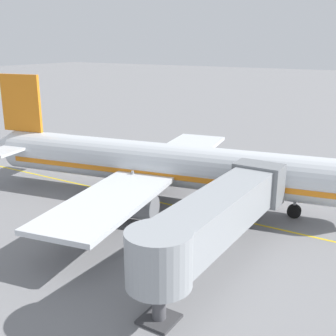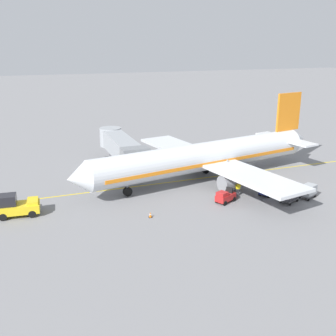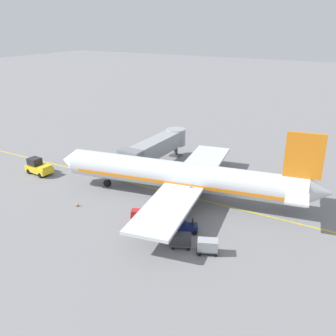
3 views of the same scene
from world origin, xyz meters
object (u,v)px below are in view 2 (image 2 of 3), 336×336
(ground_crew_wing_walker, at_px, (238,188))
(parked_airliner, at_px, (206,157))
(baggage_tug_lead, at_px, (268,189))
(baggage_tug_trailing, at_px, (225,197))
(jet_bridge, at_px, (121,147))
(baggage_cart_front, at_px, (290,195))
(baggage_cart_second_in_train, at_px, (308,190))
(pushback_tractor, at_px, (16,206))
(safety_cone_nose_left, at_px, (150,215))

(ground_crew_wing_walker, bearing_deg, parked_airliner, 9.16)
(baggage_tug_lead, distance_m, baggage_tug_trailing, 5.92)
(jet_bridge, relative_size, baggage_cart_front, 5.55)
(baggage_tug_lead, distance_m, baggage_cart_second_in_train, 4.63)
(jet_bridge, height_order, pushback_tractor, jet_bridge)
(pushback_tractor, distance_m, safety_cone_nose_left, 14.17)
(parked_airliner, height_order, baggage_cart_second_in_train, parked_airliner)
(parked_airliner, height_order, jet_bridge, parked_airliner)
(baggage_tug_lead, bearing_deg, baggage_cart_second_in_train, -123.29)
(baggage_cart_front, bearing_deg, safety_cone_nose_left, 83.95)
(jet_bridge, distance_m, baggage_tug_lead, 21.29)
(baggage_cart_second_in_train, relative_size, safety_cone_nose_left, 4.97)
(baggage_tug_trailing, bearing_deg, ground_crew_wing_walker, -60.76)
(pushback_tractor, distance_m, baggage_tug_lead, 28.59)
(parked_airliner, distance_m, safety_cone_nose_left, 14.25)
(baggage_cart_second_in_train, distance_m, ground_crew_wing_walker, 8.14)
(pushback_tractor, bearing_deg, ground_crew_wing_walker, -97.27)
(baggage_tug_lead, distance_m, safety_cone_nose_left, 15.28)
(baggage_tug_trailing, height_order, baggage_cart_second_in_train, baggage_tug_trailing)
(baggage_tug_lead, xyz_separation_m, baggage_cart_front, (-2.93, -0.96, 0.24))
(parked_airliner, bearing_deg, safety_cone_nose_left, 129.73)
(pushback_tractor, distance_m, ground_crew_wing_walker, 25.05)
(baggage_tug_trailing, bearing_deg, baggage_cart_second_in_train, -102.84)
(jet_bridge, relative_size, pushback_tractor, 3.55)
(parked_airliner, bearing_deg, baggage_tug_trailing, 169.94)
(baggage_cart_second_in_train, bearing_deg, baggage_tug_lead, 56.71)
(baggage_tug_lead, height_order, baggage_tug_trailing, same)
(parked_airliner, xyz_separation_m, ground_crew_wing_walker, (-6.62, -1.07, -2.23))
(baggage_cart_front, height_order, safety_cone_nose_left, baggage_cart_front)
(jet_bridge, xyz_separation_m, baggage_tug_trailing, (-16.30, -7.87, -2.75))
(parked_airliner, relative_size, safety_cone_nose_left, 63.07)
(jet_bridge, bearing_deg, baggage_tug_lead, -139.25)
(jet_bridge, relative_size, ground_crew_wing_walker, 9.63)
(baggage_cart_front, bearing_deg, parked_airliner, 27.15)
(ground_crew_wing_walker, bearing_deg, pushback_tractor, 82.73)
(parked_airliner, relative_size, pushback_tractor, 8.13)
(pushback_tractor, distance_m, baggage_cart_front, 30.10)
(baggage_cart_second_in_train, height_order, safety_cone_nose_left, baggage_cart_second_in_train)
(pushback_tractor, height_order, ground_crew_wing_walker, pushback_tractor)
(baggage_tug_trailing, bearing_deg, safety_cone_nose_left, 95.55)
(pushback_tractor, distance_m, baggage_cart_second_in_train, 32.85)
(baggage_tug_lead, relative_size, ground_crew_wing_walker, 1.64)
(baggage_tug_lead, xyz_separation_m, baggage_cart_second_in_train, (-2.54, -3.86, 0.24))
(baggage_tug_lead, xyz_separation_m, baggage_tug_trailing, (-0.31, 5.91, 0.00))
(jet_bridge, distance_m, ground_crew_wing_walker, 18.33)
(jet_bridge, height_order, baggage_cart_second_in_train, jet_bridge)
(jet_bridge, distance_m, safety_cone_nose_left, 17.56)
(parked_airliner, relative_size, baggage_cart_second_in_train, 12.70)
(jet_bridge, bearing_deg, parked_airliner, -131.73)
(baggage_cart_front, bearing_deg, baggage_tug_trailing, 69.14)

